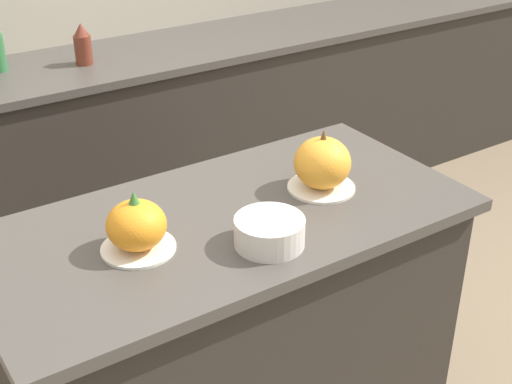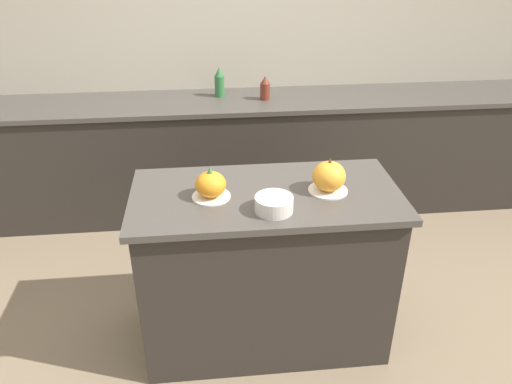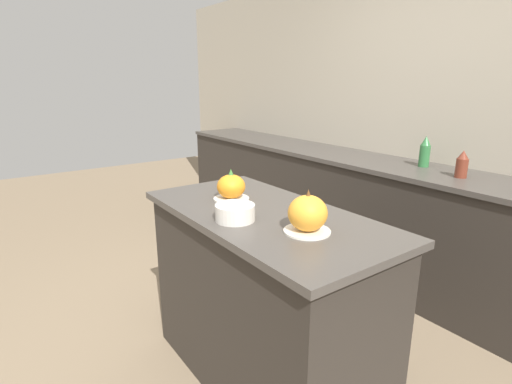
{
  "view_description": "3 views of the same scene",
  "coord_description": "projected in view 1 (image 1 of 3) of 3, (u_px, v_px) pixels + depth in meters",
  "views": [
    {
      "loc": [
        -0.85,
        -1.43,
        1.92
      ],
      "look_at": [
        0.07,
        -0.03,
        1.01
      ],
      "focal_mm": 50.0,
      "sensor_mm": 36.0,
      "label": 1
    },
    {
      "loc": [
        -0.27,
        -2.15,
        2.13
      ],
      "look_at": [
        -0.05,
        -0.03,
        0.97
      ],
      "focal_mm": 35.0,
      "sensor_mm": 36.0,
      "label": 2
    },
    {
      "loc": [
        1.45,
        -1.09,
        1.55
      ],
      "look_at": [
        -0.03,
        -0.03,
        1.04
      ],
      "focal_mm": 28.0,
      "sensor_mm": 36.0,
      "label": 3
    }
  ],
  "objects": [
    {
      "name": "back_counter",
      "position": [
        59.0,
        168.0,
        3.24
      ],
      "size": [
        6.0,
        0.6,
        0.94
      ],
      "color": "#2D2823",
      "rests_on": "ground_plane"
    },
    {
      "name": "kitchen_island",
      "position": [
        231.0,
        350.0,
        2.15
      ],
      "size": [
        1.35,
        0.67,
        0.94
      ],
      "color": "#2D2823",
      "rests_on": "ground_plane"
    },
    {
      "name": "mixing_bowl",
      "position": [
        269.0,
        232.0,
        1.79
      ],
      "size": [
        0.18,
        0.18,
        0.07
      ],
      "color": "beige",
      "rests_on": "kitchen_island"
    },
    {
      "name": "bottle_short",
      "position": [
        83.0,
        45.0,
        3.05
      ],
      "size": [
        0.08,
        0.08,
        0.18
      ],
      "color": "maroon",
      "rests_on": "back_counter"
    },
    {
      "name": "pumpkin_cake_right",
      "position": [
        322.0,
        165.0,
        2.03
      ],
      "size": [
        0.2,
        0.2,
        0.18
      ],
      "color": "silver",
      "rests_on": "kitchen_island"
    },
    {
      "name": "pumpkin_cake_left",
      "position": [
        137.0,
        227.0,
        1.75
      ],
      "size": [
        0.19,
        0.19,
        0.16
      ],
      "color": "silver",
      "rests_on": "kitchen_island"
    }
  ]
}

